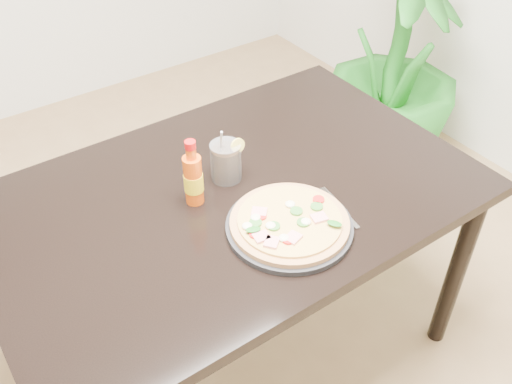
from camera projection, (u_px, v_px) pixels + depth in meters
dining_table at (233, 213)px, 1.69m from camera, size 1.40×0.90×0.75m
plate at (289, 227)px, 1.51m from camera, size 0.34×0.34×0.02m
pizza at (289, 222)px, 1.50m from camera, size 0.32×0.32×0.03m
hot_sauce_bottle at (193, 179)px, 1.55m from camera, size 0.06×0.06×0.20m
cola_cup at (226, 162)px, 1.65m from camera, size 0.10×0.09×0.18m
fork at (338, 206)px, 1.58m from camera, size 0.04×0.19×0.00m
houseplant at (396, 62)px, 2.65m from camera, size 0.82×0.82×1.12m
plant_pot at (382, 142)px, 2.94m from camera, size 0.28×0.28×0.22m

